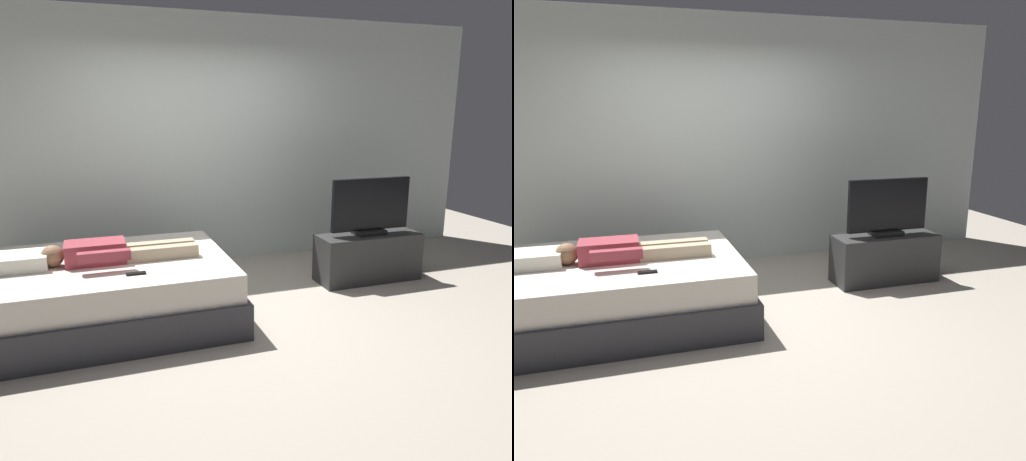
% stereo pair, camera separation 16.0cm
% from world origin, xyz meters
% --- Properties ---
extents(ground_plane, '(10.00, 10.00, 0.00)m').
position_xyz_m(ground_plane, '(0.00, 0.00, 0.00)').
color(ground_plane, '#ADA393').
extents(back_wall, '(6.40, 0.10, 2.80)m').
position_xyz_m(back_wall, '(0.40, 1.79, 1.40)').
color(back_wall, silver).
rests_on(back_wall, ground).
extents(bed, '(2.05, 1.58, 0.54)m').
position_xyz_m(bed, '(-1.03, 0.36, 0.26)').
color(bed, '#333338').
rests_on(bed, ground).
extents(pillow, '(0.48, 0.34, 0.12)m').
position_xyz_m(pillow, '(-1.74, 0.36, 0.60)').
color(pillow, silver).
rests_on(pillow, bed).
extents(person, '(1.26, 0.46, 0.18)m').
position_xyz_m(person, '(-1.00, 0.31, 0.62)').
color(person, '#993842').
rests_on(person, bed).
extents(remote, '(0.15, 0.04, 0.02)m').
position_xyz_m(remote, '(-0.85, -0.10, 0.55)').
color(remote, black).
rests_on(remote, bed).
extents(tv_stand, '(1.10, 0.40, 0.50)m').
position_xyz_m(tv_stand, '(1.61, 0.54, 0.25)').
color(tv_stand, '#2D2D2D').
rests_on(tv_stand, ground).
extents(tv, '(0.88, 0.20, 0.59)m').
position_xyz_m(tv, '(1.61, 0.54, 0.78)').
color(tv, black).
rests_on(tv, tv_stand).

